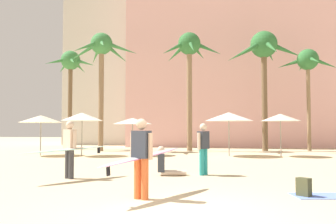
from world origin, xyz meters
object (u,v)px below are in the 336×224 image
(palm_tree_left, at_px, (264,52))
(person_far_left, at_px, (68,148))
(palm_tree_far_left, at_px, (189,53))
(beach_towel, at_px, (333,196))
(cafe_umbrella_3, at_px, (82,117))
(palm_tree_far_right, at_px, (101,54))
(person_mid_center, at_px, (142,155))
(palm_tree_right, at_px, (308,65))
(cafe_umbrella_2, at_px, (229,117))
(cafe_umbrella_1, at_px, (41,119))
(palm_tree_center, at_px, (71,68))
(person_near_right, at_px, (166,165))
(cafe_umbrella_5, at_px, (280,118))
(cafe_umbrella_4, at_px, (133,121))
(person_mid_right, at_px, (203,147))
(backpack, at_px, (304,188))

(palm_tree_left, relative_size, person_far_left, 3.26)
(palm_tree_far_left, relative_size, beach_towel, 4.72)
(palm_tree_left, xyz_separation_m, cafe_umbrella_3, (-11.14, -6.01, -4.79))
(palm_tree_far_right, xyz_separation_m, cafe_umbrella_3, (0.29, -4.53, -4.61))
(beach_towel, height_order, person_mid_center, person_mid_center)
(palm_tree_right, relative_size, cafe_umbrella_2, 2.63)
(cafe_umbrella_1, bearing_deg, beach_towel, -42.18)
(palm_tree_center, height_order, palm_tree_right, palm_tree_center)
(palm_tree_center, relative_size, person_near_right, 7.69)
(cafe_umbrella_5, xyz_separation_m, beach_towel, (-1.22, -12.19, -2.17))
(beach_towel, bearing_deg, cafe_umbrella_3, 131.51)
(palm_tree_left, relative_size, cafe_umbrella_1, 3.42)
(palm_tree_center, height_order, person_far_left, palm_tree_center)
(cafe_umbrella_1, bearing_deg, palm_tree_left, 23.81)
(palm_tree_center, height_order, person_near_right, palm_tree_center)
(palm_tree_right, relative_size, cafe_umbrella_5, 3.02)
(cafe_umbrella_4, height_order, person_near_right, cafe_umbrella_4)
(cafe_umbrella_4, distance_m, person_mid_right, 9.67)
(palm_tree_left, bearing_deg, palm_tree_center, 178.53)
(palm_tree_left, distance_m, palm_tree_far_right, 11.53)
(cafe_umbrella_3, height_order, person_far_left, cafe_umbrella_3)
(palm_tree_right, relative_size, person_far_left, 2.76)
(person_mid_center, xyz_separation_m, person_mid_right, (1.28, 4.15, 0.00))
(cafe_umbrella_1, bearing_deg, cafe_umbrella_2, 4.05)
(cafe_umbrella_4, distance_m, backpack, 13.94)
(person_far_left, relative_size, person_near_right, 2.66)
(cafe_umbrella_5, bearing_deg, palm_tree_far_right, 162.43)
(palm_tree_far_left, xyz_separation_m, cafe_umbrella_2, (2.48, -4.76, -4.69))
(cafe_umbrella_4, distance_m, person_near_right, 9.49)
(palm_tree_far_right, bearing_deg, cafe_umbrella_4, -50.82)
(palm_tree_left, bearing_deg, cafe_umbrella_3, -151.64)
(palm_tree_center, xyz_separation_m, cafe_umbrella_1, (0.80, -6.38, -4.12))
(palm_tree_far_right, bearing_deg, person_far_left, -76.79)
(cafe_umbrella_4, xyz_separation_m, person_far_left, (0.17, -10.08, -1.05))
(person_far_left, bearing_deg, person_mid_right, 144.71)
(beach_towel, bearing_deg, person_mid_center, -170.39)
(palm_tree_far_right, bearing_deg, palm_tree_far_left, 9.22)
(cafe_umbrella_2, bearing_deg, person_mid_right, -98.65)
(palm_tree_center, bearing_deg, beach_towel, -53.10)
(palm_tree_far_left, distance_m, cafe_umbrella_1, 11.10)
(palm_tree_left, height_order, person_mid_center, palm_tree_left)
(palm_tree_right, xyz_separation_m, cafe_umbrella_5, (-2.99, -5.43, -3.92))
(palm_tree_far_left, height_order, cafe_umbrella_3, palm_tree_far_left)
(cafe_umbrella_4, bearing_deg, palm_tree_right, 25.96)
(cafe_umbrella_4, bearing_deg, cafe_umbrella_3, -164.97)
(palm_tree_center, height_order, cafe_umbrella_4, palm_tree_center)
(person_far_left, xyz_separation_m, person_mid_right, (4.07, 1.45, -0.00))
(cafe_umbrella_4, distance_m, person_mid_center, 13.16)
(palm_tree_far_right, height_order, cafe_umbrella_5, palm_tree_far_right)
(cafe_umbrella_1, distance_m, cafe_umbrella_2, 10.86)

